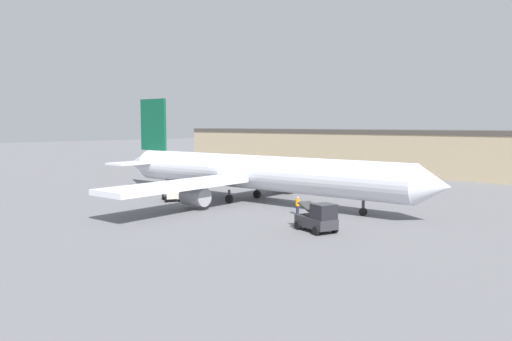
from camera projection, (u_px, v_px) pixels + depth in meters
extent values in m
plane|color=slate|center=(256.00, 202.00, 53.88)|extent=(400.00, 400.00, 0.00)
cube|color=tan|center=(388.00, 153.00, 87.00)|extent=(90.33, 10.48, 6.77)
cube|color=#47423D|center=(389.00, 132.00, 86.65)|extent=(90.33, 10.69, 0.70)
cylinder|color=silver|center=(256.00, 172.00, 53.58)|extent=(35.40, 5.42, 3.65)
cone|color=silver|center=(434.00, 186.00, 41.63)|extent=(3.09, 3.72, 3.57)
cone|color=silver|center=(141.00, 163.00, 65.87)|extent=(4.18, 3.66, 3.46)
cube|color=silver|center=(294.00, 171.00, 62.31)|extent=(5.27, 16.11, 0.50)
cube|color=silver|center=(177.00, 185.00, 47.17)|extent=(5.27, 16.11, 0.50)
cylinder|color=#939399|center=(283.00, 183.00, 60.58)|extent=(2.86, 1.96, 1.83)
cylinder|color=#939399|center=(195.00, 196.00, 49.14)|extent=(2.86, 1.96, 1.83)
cube|color=#0C4C33|center=(153.00, 125.00, 63.69)|extent=(4.58, 0.59, 6.52)
cube|color=silver|center=(177.00, 160.00, 67.23)|extent=(3.50, 4.54, 0.24)
cube|color=silver|center=(128.00, 163.00, 61.02)|extent=(3.50, 4.54, 0.24)
cylinder|color=#38383D|center=(363.00, 208.00, 45.87)|extent=(0.28, 0.28, 1.43)
cylinder|color=black|center=(363.00, 212.00, 45.90)|extent=(0.72, 0.38, 0.70)
cylinder|color=#38383D|center=(229.00, 197.00, 53.08)|extent=(0.28, 0.28, 1.43)
cylinder|color=black|center=(229.00, 199.00, 53.11)|extent=(0.92, 0.39, 0.90)
cylinder|color=#38383D|center=(257.00, 192.00, 56.75)|extent=(0.28, 0.28, 1.43)
cylinder|color=black|center=(257.00, 194.00, 56.78)|extent=(0.92, 0.39, 0.90)
cylinder|color=#1E2338|center=(298.00, 210.00, 46.34)|extent=(0.27, 0.27, 0.82)
cylinder|color=orange|center=(298.00, 202.00, 46.27)|extent=(0.38, 0.38, 0.65)
sphere|color=tan|center=(298.00, 198.00, 46.23)|extent=(0.24, 0.24, 0.24)
cube|color=beige|center=(172.00, 193.00, 54.82)|extent=(3.16, 2.66, 0.89)
cube|color=black|center=(173.00, 184.00, 53.98)|extent=(1.72, 1.76, 1.28)
cylinder|color=black|center=(166.00, 199.00, 53.70)|extent=(0.78, 0.60, 0.73)
cylinder|color=black|center=(180.00, 198.00, 54.18)|extent=(0.78, 0.60, 0.73)
cylinder|color=black|center=(164.00, 196.00, 55.54)|extent=(0.78, 0.60, 0.73)
cylinder|color=black|center=(177.00, 196.00, 56.02)|extent=(0.78, 0.60, 0.73)
cube|color=#2D2D33|center=(316.00, 222.00, 39.10)|extent=(3.84, 2.75, 0.81)
cube|color=black|center=(324.00, 211.00, 38.17)|extent=(1.94, 1.97, 1.15)
cube|color=#333333|center=(311.00, 208.00, 39.55)|extent=(2.43, 1.84, 0.82)
cylinder|color=black|center=(316.00, 231.00, 37.66)|extent=(0.74, 0.48, 0.69)
cylinder|color=black|center=(334.00, 229.00, 38.52)|extent=(0.74, 0.48, 0.69)
cylinder|color=black|center=(298.00, 225.00, 39.76)|extent=(0.74, 0.48, 0.69)
cylinder|color=black|center=(316.00, 223.00, 40.62)|extent=(0.74, 0.48, 0.69)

